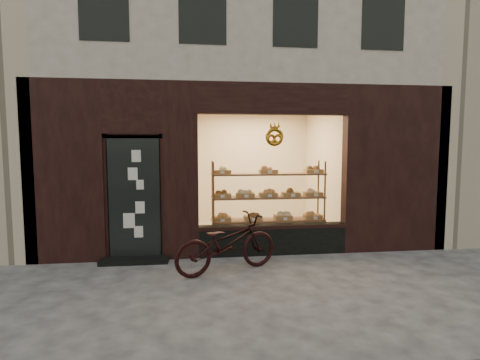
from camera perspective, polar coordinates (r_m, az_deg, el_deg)
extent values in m
plane|color=#363636|center=(5.04, 4.92, -18.12)|extent=(90.00, 90.00, 0.00)
cube|color=black|center=(7.01, 4.95, -8.98)|extent=(2.70, 0.25, 0.55)
cube|color=black|center=(6.72, -15.78, -2.61)|extent=(0.90, 0.04, 2.15)
cube|color=black|center=(6.79, -15.76, -11.69)|extent=(1.15, 0.35, 0.08)
torus|color=#C58421|center=(6.69, 5.27, 6.55)|extent=(0.33, 0.07, 0.33)
cube|color=brown|center=(7.47, 4.26, -9.86)|extent=(2.20, 0.45, 0.04)
cube|color=brown|center=(7.36, 4.28, -6.10)|extent=(2.20, 0.45, 0.03)
cube|color=brown|center=(7.28, 4.31, -2.62)|extent=(2.20, 0.45, 0.04)
cube|color=brown|center=(7.23, 4.33, 0.91)|extent=(2.20, 0.45, 0.04)
cylinder|color=brown|center=(6.98, -4.05, -4.21)|extent=(0.04, 0.04, 1.70)
cylinder|color=brown|center=(7.40, 12.77, -3.78)|extent=(0.04, 0.04, 1.70)
cylinder|color=brown|center=(7.36, -4.21, -3.71)|extent=(0.04, 0.04, 1.70)
cylinder|color=brown|center=(7.77, 11.79, -3.34)|extent=(0.04, 0.04, 1.70)
cube|color=olive|center=(7.23, -2.77, -5.87)|extent=(0.34, 0.24, 0.07)
sphere|color=#BE7748|center=(7.21, -2.77, -5.21)|extent=(0.11, 0.11, 0.11)
cube|color=silver|center=(7.04, -2.66, -6.16)|extent=(0.07, 0.01, 0.05)
cube|color=olive|center=(7.29, 1.96, -5.76)|extent=(0.34, 0.24, 0.07)
sphere|color=#4B3419|center=(7.28, 1.96, -5.11)|extent=(0.11, 0.11, 0.11)
cube|color=silver|center=(7.11, 2.20, -6.05)|extent=(0.08, 0.01, 0.05)
cube|color=olive|center=(7.41, 6.57, -5.62)|extent=(0.34, 0.24, 0.07)
sphere|color=beige|center=(7.39, 6.58, -4.97)|extent=(0.11, 0.11, 0.11)
cube|color=silver|center=(7.23, 6.92, -5.89)|extent=(0.07, 0.01, 0.05)
cube|color=olive|center=(7.57, 11.01, -5.45)|extent=(0.34, 0.24, 0.07)
sphere|color=#BE7748|center=(7.56, 11.02, -4.82)|extent=(0.11, 0.11, 0.11)
cube|color=silver|center=(7.40, 11.45, -5.71)|extent=(0.08, 0.01, 0.05)
cube|color=olive|center=(7.15, -2.78, -2.33)|extent=(0.34, 0.24, 0.07)
sphere|color=#4B3419|center=(7.14, -2.79, -1.66)|extent=(0.11, 0.11, 0.11)
cube|color=silver|center=(6.97, -2.67, -2.53)|extent=(0.07, 0.01, 0.06)
cube|color=olive|center=(7.20, 0.79, -2.28)|extent=(0.34, 0.24, 0.07)
sphere|color=beige|center=(7.19, 0.79, -1.61)|extent=(0.11, 0.11, 0.11)
cube|color=silver|center=(7.02, 1.00, -2.47)|extent=(0.07, 0.01, 0.06)
cube|color=olive|center=(7.27, 4.31, -2.21)|extent=(0.34, 0.24, 0.07)
sphere|color=#BE7748|center=(7.26, 4.31, -1.55)|extent=(0.11, 0.11, 0.11)
cube|color=silver|center=(7.09, 4.60, -2.41)|extent=(0.07, 0.01, 0.06)
cube|color=olive|center=(7.37, 7.74, -2.14)|extent=(0.34, 0.24, 0.07)
sphere|color=#4B3419|center=(7.36, 7.75, -1.49)|extent=(0.11, 0.11, 0.11)
cube|color=silver|center=(7.20, 8.12, -2.33)|extent=(0.07, 0.01, 0.06)
cube|color=olive|center=(7.50, 11.07, -2.07)|extent=(0.34, 0.24, 0.07)
sphere|color=beige|center=(7.49, 11.08, -1.42)|extent=(0.11, 0.11, 0.11)
cube|color=silver|center=(7.33, 11.52, -2.25)|extent=(0.08, 0.01, 0.06)
cube|color=olive|center=(7.11, -2.80, 1.27)|extent=(0.34, 0.24, 0.07)
sphere|color=beige|center=(7.10, -2.80, 1.95)|extent=(0.11, 0.11, 0.11)
cube|color=silver|center=(6.92, -2.69, 1.16)|extent=(0.07, 0.01, 0.06)
cube|color=olive|center=(7.23, 4.33, 1.32)|extent=(0.34, 0.24, 0.07)
sphere|color=#BE7748|center=(7.22, 4.34, 2.00)|extent=(0.11, 0.11, 0.11)
cube|color=silver|center=(7.05, 4.63, 1.22)|extent=(0.07, 0.01, 0.06)
cube|color=olive|center=(7.46, 11.13, 1.36)|extent=(0.34, 0.24, 0.07)
sphere|color=#4B3419|center=(7.45, 11.14, 2.01)|extent=(0.11, 0.11, 0.11)
cube|color=silver|center=(7.28, 11.58, 1.26)|extent=(0.08, 0.01, 0.06)
imported|color=black|center=(5.99, -2.02, -9.65)|extent=(1.84, 1.20, 0.91)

